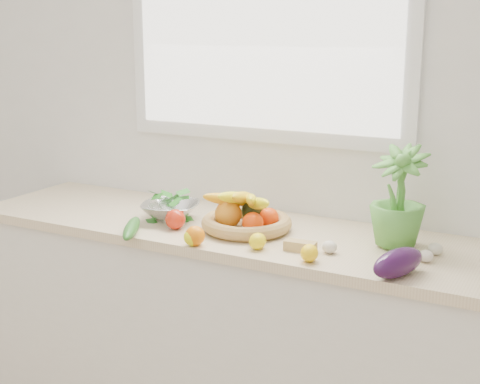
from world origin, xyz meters
The scene contains 20 objects.
back_wall centered at (0.00, 2.25, 1.35)m, with size 4.50×0.02×2.70m, color white.
counter_cabinet centered at (0.00, 1.95, 0.43)m, with size 2.20×0.58×0.86m, color silver.
countertop centered at (0.00, 1.95, 0.88)m, with size 2.24×0.62×0.04m, color beige.
window_frame centered at (0.00, 2.23, 1.75)m, with size 1.30×0.03×1.10m, color white.
window_pane centered at (0.00, 2.21, 1.75)m, with size 1.18×0.01×0.98m, color white.
orange_loose centered at (0.00, 1.67, 0.94)m, with size 0.07×0.07×0.07m, color orange.
lemon_a centered at (0.22, 1.74, 0.93)m, with size 0.06×0.07×0.06m, color yellow.
lemon_b centered at (0.00, 1.67, 0.93)m, with size 0.07×0.08×0.07m, color #FCF60D.
lemon_c centered at (0.43, 1.71, 0.93)m, with size 0.06×0.08×0.06m, color yellow.
apple centered at (-0.17, 1.81, 0.94)m, with size 0.08×0.08×0.08m, color red.
ginger centered at (0.36, 1.79, 0.92)m, with size 0.11×0.05×0.04m, color tan.
garlic_a centered at (0.46, 1.82, 0.92)m, with size 0.05×0.05×0.04m, color white.
garlic_b centered at (0.80, 1.97, 0.92)m, with size 0.05×0.05×0.04m, color beige.
garlic_c centered at (0.79, 1.89, 0.92)m, with size 0.05×0.05×0.04m, color white.
eggplant centered at (0.74, 1.71, 0.95)m, with size 0.09×0.23×0.09m, color #2E0F37.
cucumber centered at (-0.28, 1.67, 0.93)m, with size 0.05×0.27×0.05m, color #1C5C1B.
radish centered at (-0.28, 1.67, 0.92)m, with size 0.04×0.04×0.04m, color #D61A50.
potted_herb centered at (0.65, 2.00, 1.09)m, with size 0.20×0.20×0.36m, color #4D9636.
fruit_basket centered at (0.08, 1.92, 0.95)m, with size 0.40×0.40×0.18m.
colander_with_spinach centered at (-0.26, 1.90, 0.96)m, with size 0.29×0.29×0.12m.
Camera 1 is at (1.23, -0.30, 1.67)m, focal length 50.00 mm.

